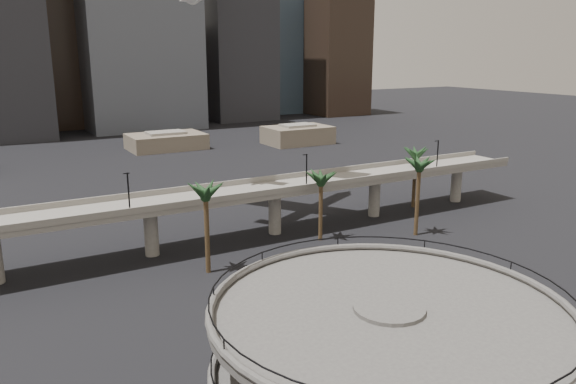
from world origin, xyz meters
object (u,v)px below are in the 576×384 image
overpass (216,201)px  car_a (374,314)px  car_b (386,290)px  car_c (487,295)px

overpass → car_a: size_ratio=30.27×
car_b → car_c: (10.47, -7.66, -0.06)m
overpass → car_a: (5.56, -34.89, -6.61)m
overpass → car_c: overpass is taller
car_a → car_b: (5.80, 4.86, 0.04)m
car_a → car_c: size_ratio=0.88×
overpass → car_b: bearing=-69.3°
car_b → car_c: car_b is taller
overpass → car_b: (11.36, -30.02, -6.57)m
car_a → overpass: bearing=-8.0°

